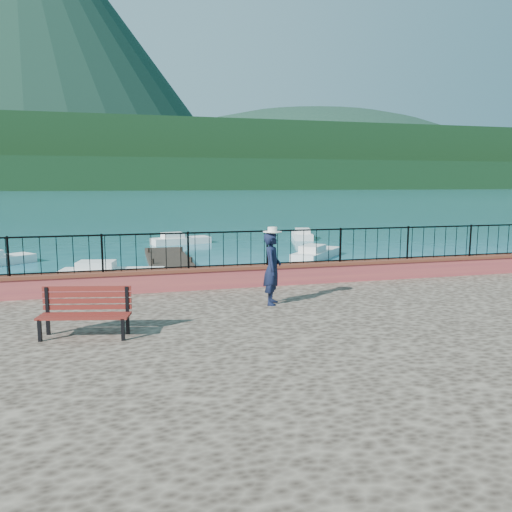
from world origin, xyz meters
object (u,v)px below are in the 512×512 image
person (272,268)px  boat_0 (112,270)px  park_bench (85,322)px  boat_1 (317,273)px  boat_5 (302,233)px  boat_4 (181,238)px  boat_2 (317,251)px

person → boat_0: (-3.89, 10.67, -1.66)m
boat_0 → park_bench: bearing=-79.3°
boat_1 → boat_5: size_ratio=0.86×
boat_0 → boat_5: 18.56m
boat_1 → boat_4: (-3.83, 14.85, 0.00)m
park_bench → boat_4: park_bench is taller
boat_0 → boat_5: bearing=55.9°
boat_0 → person: bearing=-58.3°
boat_2 → boat_5: 9.94m
boat_4 → boat_0: bearing=-123.4°
park_bench → boat_0: 12.28m
boat_2 → boat_5: bearing=27.4°
boat_0 → boat_5: (13.32, 12.93, 0.00)m
person → boat_0: size_ratio=0.40×
person → boat_4: size_ratio=0.44×
boat_4 → boat_2: bearing=-66.3°
boat_4 → boat_5: bearing=-6.3°
person → boat_1: 8.83m
boat_0 → boat_5: same height
boat_0 → boat_2: bearing=29.1°
boat_4 → boat_5: (9.06, 1.16, 0.00)m
boat_0 → boat_4: bearing=81.8°
boat_0 → boat_4: 12.52m
boat_1 → boat_4: same height
park_bench → boat_2: bearing=67.7°
person → boat_4: (0.37, 22.44, -1.66)m
person → boat_5: bearing=0.1°
boat_4 → park_bench: bearing=-114.1°
boat_1 → boat_5: (5.23, 16.01, 0.00)m
park_bench → boat_1: size_ratio=0.52×
boat_0 → boat_1: 8.66m
park_bench → person: bearing=33.4°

